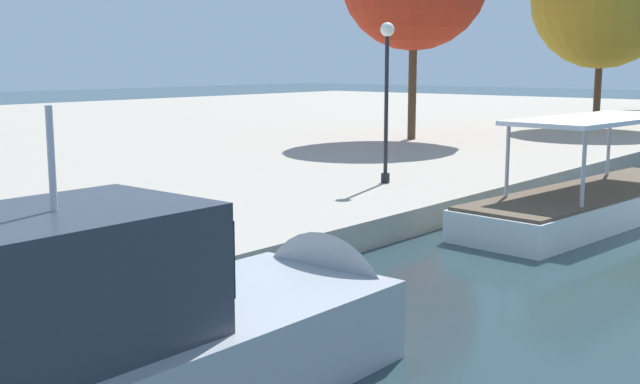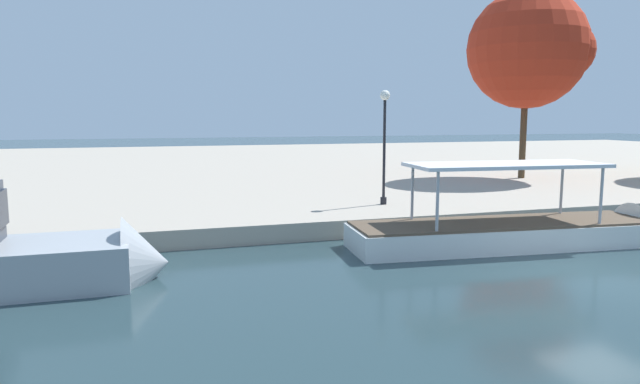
# 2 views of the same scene
# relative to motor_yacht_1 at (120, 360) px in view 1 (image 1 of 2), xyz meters

# --- Properties ---
(dock_promenade) EXTENTS (120.00, 55.00, 0.70)m
(dock_promenade) POSITION_rel_motor_yacht_1_xyz_m (16.24, 30.53, -0.46)
(dock_promenade) COLOR #A39989
(dock_promenade) RESTS_ON ground_plane
(motor_yacht_1) EXTENTS (10.14, 2.82, 4.80)m
(motor_yacht_1) POSITION_rel_motor_yacht_1_xyz_m (0.00, 0.00, 0.00)
(motor_yacht_1) COLOR #9EA3A8
(motor_yacht_1) RESTS_ON ground_plane
(tour_boat_2) EXTENTS (12.00, 3.58, 3.89)m
(tour_boat_2) POSITION_rel_motor_yacht_1_xyz_m (17.12, 0.28, -0.51)
(tour_boat_2) COLOR silver
(tour_boat_2) RESTS_ON ground_plane
(lamp_post) EXTENTS (0.42, 0.42, 4.83)m
(lamp_post) POSITION_rel_motor_yacht_1_xyz_m (14.25, 6.17, 2.96)
(lamp_post) COLOR black
(lamp_post) RESTS_ON dock_promenade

